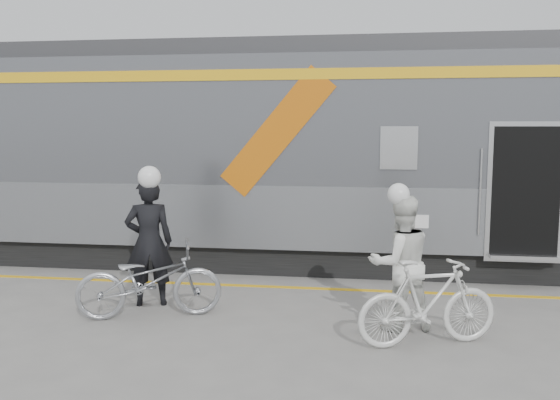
% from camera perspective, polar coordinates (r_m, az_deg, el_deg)
% --- Properties ---
extents(ground, '(90.00, 90.00, 0.00)m').
position_cam_1_polar(ground, '(7.60, 4.30, -12.91)').
color(ground, slate).
rests_on(ground, ground).
extents(train, '(24.00, 3.17, 4.10)m').
position_cam_1_polar(train, '(11.34, 9.97, 4.24)').
color(train, black).
rests_on(train, ground).
extents(safety_strip, '(24.00, 0.12, 0.01)m').
position_cam_1_polar(safety_strip, '(9.64, 5.20, -8.54)').
color(safety_strip, gold).
rests_on(safety_strip, ground).
extents(man, '(0.79, 0.64, 1.86)m').
position_cam_1_polar(man, '(8.81, -12.50, -3.97)').
color(man, black).
rests_on(man, ground).
extents(bicycle_left, '(2.07, 1.28, 1.03)m').
position_cam_1_polar(bicycle_left, '(8.33, -12.47, -7.57)').
color(bicycle_left, '#9FA1A6').
rests_on(bicycle_left, ground).
extents(woman, '(1.02, 0.90, 1.73)m').
position_cam_1_polar(woman, '(7.74, 11.51, -5.97)').
color(woman, white).
rests_on(woman, ground).
extents(bicycle_right, '(1.81, 1.06, 1.05)m').
position_cam_1_polar(bicycle_right, '(7.32, 14.06, -9.56)').
color(bicycle_right, silver).
rests_on(bicycle_right, ground).
extents(helmet_man, '(0.32, 0.32, 0.32)m').
position_cam_1_polar(helmet_man, '(8.67, -12.69, 3.14)').
color(helmet_man, white).
rests_on(helmet_man, man).
extents(helmet_woman, '(0.28, 0.28, 0.28)m').
position_cam_1_polar(helmet_woman, '(7.58, 11.70, 1.46)').
color(helmet_woman, white).
rests_on(helmet_woman, woman).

